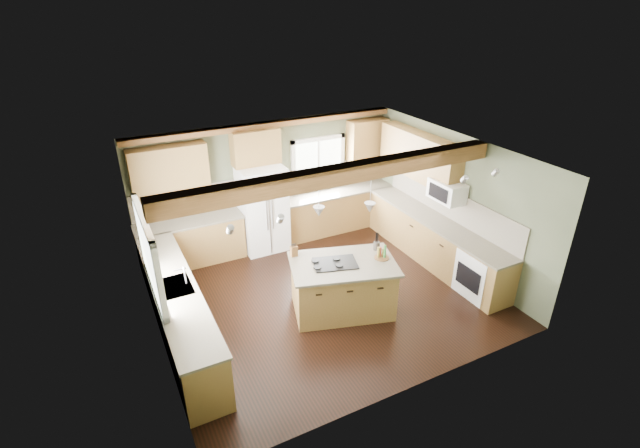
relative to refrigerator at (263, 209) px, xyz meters
name	(u,v)px	position (x,y,z in m)	size (l,w,h in m)	color
floor	(323,295)	(0.30, -2.12, -0.90)	(5.60, 5.60, 0.00)	black
ceiling	(324,156)	(0.30, -2.12, 1.70)	(5.60, 5.60, 0.00)	silver
wall_back	(269,182)	(0.30, 0.38, 0.40)	(5.60, 5.60, 0.00)	#424A34
wall_left	(150,271)	(-2.50, -2.12, 0.40)	(5.00, 5.00, 0.00)	#424A34
wall_right	(452,200)	(3.10, -2.12, 0.40)	(5.00, 5.00, 0.00)	#424A34
ceiling_beam	(340,174)	(0.30, -2.64, 1.57)	(5.55, 0.26, 0.26)	#4F3216
soffit_trim	(267,125)	(0.30, 0.28, 1.64)	(5.55, 0.20, 0.10)	#4F3216
backsplash_back	(269,186)	(0.30, 0.36, 0.31)	(5.58, 0.03, 0.58)	brown
backsplash_right	(450,204)	(3.08, -2.07, 0.31)	(0.03, 3.70, 0.58)	brown
base_cab_back_left	(192,243)	(-1.49, 0.08, -0.46)	(2.02, 0.60, 0.88)	brown
counter_back_left	(189,222)	(-1.49, 0.08, 0.00)	(2.06, 0.64, 0.04)	#4E4539
base_cab_back_right	(337,211)	(1.79, 0.08, -0.46)	(2.62, 0.60, 0.88)	brown
counter_back_right	(337,192)	(1.79, 0.08, 0.00)	(2.66, 0.64, 0.04)	#4E4539
base_cab_left	(179,312)	(-2.20, -2.07, -0.46)	(0.60, 3.70, 0.88)	brown
counter_left	(174,287)	(-2.20, -2.07, 0.00)	(0.64, 3.74, 0.04)	#4E4539
base_cab_right	(434,242)	(2.80, -2.07, -0.46)	(0.60, 3.70, 0.88)	brown
counter_right	(436,221)	(2.80, -2.07, 0.00)	(0.64, 3.74, 0.04)	#4E4539
upper_cab_back_left	(169,170)	(-1.69, 0.21, 1.05)	(1.40, 0.35, 0.90)	brown
upper_cab_over_fridge	(256,147)	(0.00, 0.21, 1.25)	(0.96, 0.35, 0.70)	brown
upper_cab_right	(419,156)	(2.92, -1.22, 1.05)	(0.35, 2.20, 0.90)	brown
upper_cab_back_corner	(367,140)	(2.60, 0.21, 1.05)	(0.90, 0.35, 0.90)	brown
window_left	(148,254)	(-2.48, -2.07, 0.65)	(0.04, 1.60, 1.05)	white
window_back	(318,163)	(1.45, 0.36, 0.65)	(1.10, 0.04, 1.00)	white
sink	(174,287)	(-2.20, -2.07, 0.01)	(0.50, 0.65, 0.03)	#262628
faucet	(185,276)	(-2.02, -2.07, 0.15)	(0.02, 0.02, 0.28)	#B2B2B7
dishwasher	(200,366)	(-2.19, -3.37, -0.47)	(0.60, 0.60, 0.84)	white
oven	(481,274)	(2.79, -3.37, -0.47)	(0.60, 0.72, 0.84)	white
microwave	(447,191)	(2.88, -2.17, 0.65)	(0.40, 0.70, 0.38)	white
pendant_left	(319,212)	(0.01, -2.52, 0.98)	(0.18, 0.18, 0.16)	#B2B2B7
pendant_right	(370,208)	(0.78, -2.76, 0.98)	(0.18, 0.18, 0.16)	#B2B2B7
refrigerator	(263,209)	(0.00, 0.00, 0.00)	(0.90, 0.74, 1.80)	white
island	(343,287)	(0.39, -2.64, -0.46)	(1.61, 0.98, 0.88)	brown
island_top	(343,264)	(0.39, -2.64, 0.00)	(1.72, 1.09, 0.04)	#4E4539
cooktop	(335,263)	(0.27, -2.60, 0.03)	(0.70, 0.47, 0.02)	black
knife_block	(294,251)	(-0.22, -2.07, 0.11)	(0.11, 0.08, 0.19)	brown
utensil_crock	(377,246)	(1.12, -2.51, 0.09)	(0.11, 0.11, 0.15)	#3C3730
bottle_tray	(382,252)	(1.04, -2.79, 0.13)	(0.25, 0.25, 0.23)	brown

